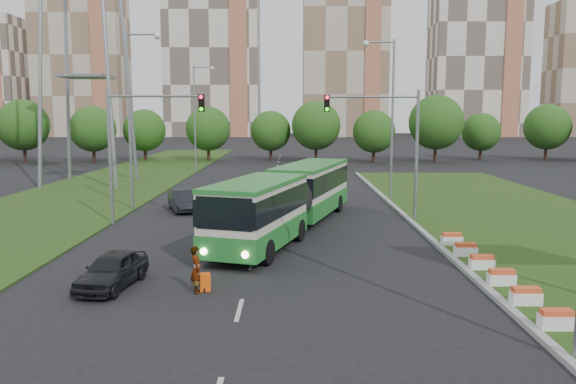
{
  "coord_description": "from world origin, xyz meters",
  "views": [
    {
      "loc": [
        -1.26,
        -24.16,
        6.52
      ],
      "look_at": [
        -1.41,
        4.29,
        2.6
      ],
      "focal_mm": 35.0,
      "sensor_mm": 36.0,
      "label": 1
    }
  ],
  "objects_px": {
    "car_left_near": "(112,270)",
    "pedestrian": "(196,270)",
    "traffic_mast_median": "(391,134)",
    "shopping_trolley": "(205,282)",
    "car_left_far": "(183,201)",
    "articulated_bus": "(286,198)",
    "traffic_mast_left": "(137,135)"
  },
  "relations": [
    {
      "from": "articulated_bus",
      "to": "shopping_trolley",
      "type": "bearing_deg",
      "value": -87.27
    },
    {
      "from": "traffic_mast_median",
      "to": "car_left_near",
      "type": "bearing_deg",
      "value": -133.61
    },
    {
      "from": "traffic_mast_median",
      "to": "pedestrian",
      "type": "height_order",
      "value": "traffic_mast_median"
    },
    {
      "from": "articulated_bus",
      "to": "car_left_far",
      "type": "relative_size",
      "value": 4.23
    },
    {
      "from": "car_left_near",
      "to": "pedestrian",
      "type": "height_order",
      "value": "pedestrian"
    },
    {
      "from": "car_left_near",
      "to": "shopping_trolley",
      "type": "relative_size",
      "value": 5.95
    },
    {
      "from": "traffic_mast_left",
      "to": "shopping_trolley",
      "type": "relative_size",
      "value": 12.01
    },
    {
      "from": "traffic_mast_left",
      "to": "articulated_bus",
      "type": "xyz_separation_m",
      "value": [
        8.82,
        -1.77,
        -3.52
      ]
    },
    {
      "from": "shopping_trolley",
      "to": "traffic_mast_left",
      "type": "bearing_deg",
      "value": 99.09
    },
    {
      "from": "car_left_near",
      "to": "pedestrian",
      "type": "relative_size",
      "value": 2.26
    },
    {
      "from": "traffic_mast_median",
      "to": "pedestrian",
      "type": "xyz_separation_m",
      "value": [
        -9.52,
        -14.14,
        -4.47
      ]
    },
    {
      "from": "pedestrian",
      "to": "car_left_near",
      "type": "bearing_deg",
      "value": 61.82
    },
    {
      "from": "pedestrian",
      "to": "shopping_trolley",
      "type": "xyz_separation_m",
      "value": [
        0.27,
        0.21,
        -0.55
      ]
    },
    {
      "from": "car_left_near",
      "to": "shopping_trolley",
      "type": "height_order",
      "value": "car_left_near"
    },
    {
      "from": "shopping_trolley",
      "to": "pedestrian",
      "type": "bearing_deg",
      "value": -157.46
    },
    {
      "from": "articulated_bus",
      "to": "shopping_trolley",
      "type": "xyz_separation_m",
      "value": [
        -2.91,
        -11.17,
        -1.5
      ]
    },
    {
      "from": "articulated_bus",
      "to": "pedestrian",
      "type": "distance_m",
      "value": 11.85
    },
    {
      "from": "car_left_far",
      "to": "articulated_bus",
      "type": "bearing_deg",
      "value": -62.25
    },
    {
      "from": "articulated_bus",
      "to": "pedestrian",
      "type": "height_order",
      "value": "articulated_bus"
    },
    {
      "from": "car_left_far",
      "to": "shopping_trolley",
      "type": "distance_m",
      "value": 18.12
    },
    {
      "from": "traffic_mast_median",
      "to": "car_left_near",
      "type": "relative_size",
      "value": 2.02
    },
    {
      "from": "pedestrian",
      "to": "traffic_mast_median",
      "type": "bearing_deg",
      "value": -50.95
    },
    {
      "from": "traffic_mast_left",
      "to": "shopping_trolley",
      "type": "xyz_separation_m",
      "value": [
        5.91,
        -12.93,
        -5.02
      ]
    },
    {
      "from": "articulated_bus",
      "to": "shopping_trolley",
      "type": "distance_m",
      "value": 11.63
    },
    {
      "from": "pedestrian",
      "to": "shopping_trolley",
      "type": "distance_m",
      "value": 0.65
    },
    {
      "from": "traffic_mast_left",
      "to": "pedestrian",
      "type": "xyz_separation_m",
      "value": [
        5.64,
        -13.14,
        -4.47
      ]
    },
    {
      "from": "car_left_far",
      "to": "shopping_trolley",
      "type": "relative_size",
      "value": 6.45
    },
    {
      "from": "traffic_mast_median",
      "to": "articulated_bus",
      "type": "height_order",
      "value": "traffic_mast_median"
    },
    {
      "from": "traffic_mast_left",
      "to": "pedestrian",
      "type": "bearing_deg",
      "value": -66.78
    },
    {
      "from": "traffic_mast_median",
      "to": "car_left_near",
      "type": "xyz_separation_m",
      "value": [
        -12.85,
        -13.49,
        -4.67
      ]
    },
    {
      "from": "traffic_mast_median",
      "to": "pedestrian",
      "type": "distance_m",
      "value": 17.63
    },
    {
      "from": "traffic_mast_median",
      "to": "car_left_far",
      "type": "bearing_deg",
      "value": 164.64
    }
  ]
}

